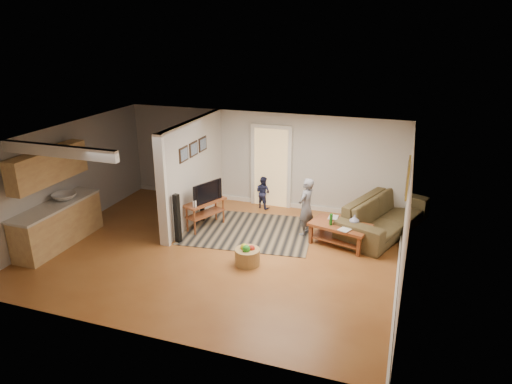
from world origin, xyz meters
TOP-DOWN VIEW (x-y plane):
  - ground at (0.00, 0.00)m, footprint 7.50×7.50m
  - room_shell at (-1.07, 0.43)m, footprint 7.54×6.02m
  - area_rug at (0.29, 1.18)m, footprint 3.18×2.48m
  - sofa at (3.30, 2.20)m, footprint 2.05×3.03m
  - coffee_table at (2.45, 1.17)m, footprint 1.41×1.03m
  - tv_console at (-0.74, 1.04)m, footprint 0.78×1.14m
  - speaker_left at (-1.00, 0.12)m, footprint 0.13×0.13m
  - speaker_right at (-1.00, 1.40)m, footprint 0.11×0.11m
  - toy_basket at (0.81, -0.33)m, footprint 0.51×0.51m
  - child at (1.59, 1.44)m, footprint 0.46×0.57m
  - toddler at (0.16, 2.70)m, footprint 0.51×0.46m

SIDE VIEW (x-z plane):
  - ground at x=0.00m, z-range 0.00..0.00m
  - sofa at x=3.30m, z-range -0.41..0.41m
  - child at x=1.59m, z-range -0.68..0.68m
  - toddler at x=0.16m, z-range -0.43..0.43m
  - area_rug at x=0.29m, z-range 0.00..0.01m
  - toy_basket at x=0.81m, z-range -0.04..0.41m
  - coffee_table at x=2.45m, z-range 0.01..0.76m
  - speaker_right at x=-1.00m, z-range 0.00..0.94m
  - speaker_left at x=-1.00m, z-range 0.00..1.14m
  - tv_console at x=-0.74m, z-range 0.15..1.07m
  - room_shell at x=-1.07m, z-range 0.20..2.72m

